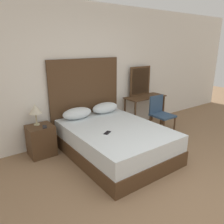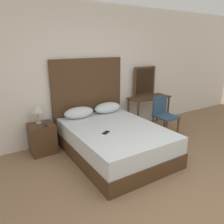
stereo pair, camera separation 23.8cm
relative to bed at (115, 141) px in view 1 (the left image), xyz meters
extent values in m
plane|color=#8C6B4C|center=(-0.06, -1.66, -0.26)|extent=(16.00, 16.00, 0.00)
cube|color=white|center=(-0.06, 1.10, 1.09)|extent=(10.00, 0.06, 2.70)
cube|color=#4C331E|center=(0.00, 0.00, -0.14)|extent=(1.48, 1.99, 0.26)
cube|color=silver|center=(0.00, 0.00, 0.13)|extent=(1.45, 1.95, 0.28)
cube|color=#4C331E|center=(0.00, 1.02, 0.56)|extent=(1.55, 0.05, 1.65)
ellipsoid|color=silver|center=(-0.33, 0.80, 0.38)|extent=(0.60, 0.30, 0.22)
ellipsoid|color=silver|center=(0.33, 0.80, 0.38)|extent=(0.60, 0.30, 0.22)
cube|color=black|center=(-0.27, -0.14, 0.28)|extent=(0.16, 0.14, 0.01)
cube|color=#4C331E|center=(-1.07, 0.79, 0.01)|extent=(0.44, 0.40, 0.55)
cylinder|color=tan|center=(-1.09, 0.87, 0.30)|extent=(0.10, 0.10, 0.02)
cylinder|color=tan|center=(-1.09, 0.87, 0.40)|extent=(0.02, 0.02, 0.20)
cone|color=beige|center=(-1.09, 0.87, 0.58)|extent=(0.23, 0.23, 0.17)
cube|color=black|center=(-1.01, 0.69, 0.29)|extent=(0.11, 0.16, 0.01)
cube|color=#4C331E|center=(1.45, 0.77, 0.46)|extent=(1.01, 0.44, 0.02)
cylinder|color=#4C331E|center=(0.99, 0.59, 0.09)|extent=(0.04, 0.04, 0.72)
cylinder|color=#4C331E|center=(1.91, 0.59, 0.09)|extent=(0.04, 0.04, 0.72)
cylinder|color=#4C331E|center=(0.99, 0.95, 0.09)|extent=(0.04, 0.04, 0.72)
cylinder|color=#4C331E|center=(1.91, 0.95, 0.09)|extent=(0.04, 0.04, 0.72)
cube|color=#4C331E|center=(1.45, 0.96, 0.82)|extent=(0.61, 0.03, 0.68)
cube|color=#B2BCC6|center=(1.45, 0.95, 0.82)|extent=(0.52, 0.01, 0.60)
cube|color=#334C6B|center=(1.42, 0.17, 0.16)|extent=(0.41, 0.46, 0.04)
cube|color=#334C6B|center=(1.42, 0.38, 0.38)|extent=(0.39, 0.04, 0.39)
cylinder|color=#4C331E|center=(1.25, -0.03, -0.06)|extent=(0.04, 0.04, 0.41)
cylinder|color=#4C331E|center=(1.60, -0.03, -0.06)|extent=(0.04, 0.04, 0.41)
cylinder|color=#4C331E|center=(1.25, 0.37, -0.06)|extent=(0.04, 0.04, 0.41)
cylinder|color=#4C331E|center=(1.60, 0.37, -0.06)|extent=(0.04, 0.04, 0.41)
camera|label=1|loc=(-2.13, -2.85, 1.65)|focal=35.00mm
camera|label=2|loc=(-1.94, -2.98, 1.65)|focal=35.00mm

